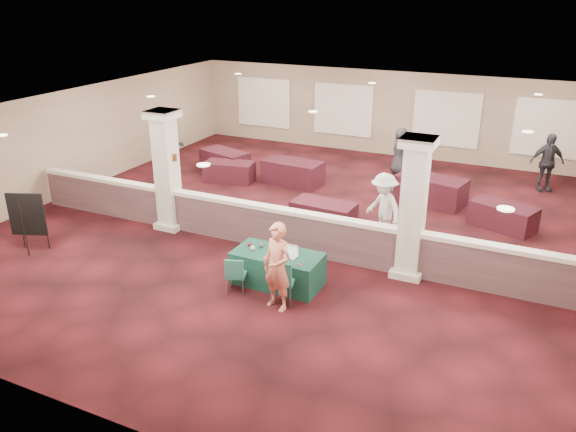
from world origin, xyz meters
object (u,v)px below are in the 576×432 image
at_px(conf_chair_main, 282,278).
at_px(attendee_c, 547,162).
at_px(far_table_front_center, 323,214).
at_px(attendee_d, 400,151).
at_px(near_table, 278,269).
at_px(conf_chair_side, 235,272).
at_px(far_table_back_right, 431,190).
at_px(far_table_front_left, 229,172).
at_px(far_table_back_center, 293,173).
at_px(attendee_b, 383,208).
at_px(easel_board, 27,215).
at_px(far_table_back_left, 225,161).
at_px(woman, 277,267).
at_px(far_table_front_right, 503,216).
at_px(attendee_a, 173,147).

height_order(conf_chair_main, attendee_c, attendee_c).
xyz_separation_m(far_table_front_center, attendee_d, (0.67, 5.47, 0.47)).
bearing_deg(near_table, attendee_d, 88.15).
bearing_deg(conf_chair_main, conf_chair_side, 168.30).
bearing_deg(far_table_back_right, conf_chair_side, -109.97).
relative_size(far_table_front_left, far_table_back_center, 0.84).
bearing_deg(far_table_back_right, attendee_d, 123.18).
relative_size(far_table_front_left, far_table_front_center, 0.96).
xyz_separation_m(near_table, far_table_back_center, (-2.51, 6.33, 0.02)).
bearing_deg(attendee_c, far_table_back_center, 173.76).
bearing_deg(attendee_b, easel_board, -115.59).
bearing_deg(far_table_front_left, attendee_d, 32.80).
bearing_deg(far_table_back_left, near_table, -51.41).
bearing_deg(far_table_front_left, far_table_back_left, 127.43).
distance_m(easel_board, woman, 6.63).
bearing_deg(conf_chair_main, attendee_b, 62.16).
relative_size(conf_chair_side, far_table_back_left, 0.47).
relative_size(near_table, attendee_c, 1.03).
bearing_deg(conf_chair_side, attendee_d, 66.43).
bearing_deg(attendee_d, far_table_front_center, 120.73).
relative_size(conf_chair_side, far_table_front_right, 0.50).
bearing_deg(near_table, woman, -63.29).
distance_m(far_table_front_right, attendee_a, 11.20).
bearing_deg(near_table, far_table_front_center, 95.32).
bearing_deg(attendee_c, far_table_front_right, -129.77).
xyz_separation_m(conf_chair_side, attendee_c, (5.67, 9.87, 0.44)).
xyz_separation_m(conf_chair_side, far_table_front_left, (-3.95, 6.44, -0.16)).
relative_size(far_table_front_right, far_table_back_center, 0.86).
bearing_deg(conf_chair_side, easel_board, 165.99).
bearing_deg(attendee_a, conf_chair_side, -86.58).
bearing_deg(attendee_c, far_table_front_center, -159.61).
relative_size(woman, far_table_front_left, 1.13).
height_order(conf_chair_side, far_table_back_left, conf_chair_side).
bearing_deg(attendee_c, conf_chair_main, -141.65).
bearing_deg(far_table_back_center, far_table_front_center, -52.41).
relative_size(near_table, easel_board, 1.26).
distance_m(far_table_front_left, attendee_a, 2.50).
xyz_separation_m(far_table_front_right, attendee_d, (-3.77, 3.53, 0.48)).
bearing_deg(far_table_back_left, conf_chair_main, -52.04).
relative_size(conf_chair_main, far_table_front_right, 0.59).
xyz_separation_m(conf_chair_main, conf_chair_side, (-1.07, -0.03, -0.09)).
bearing_deg(easel_board, far_table_front_right, 10.92).
bearing_deg(woman, attendee_d, 106.55).
relative_size(far_table_back_center, attendee_a, 1.16).
bearing_deg(conf_chair_side, conf_chair_main, -16.09).
bearing_deg(far_table_front_center, conf_chair_side, -94.79).
relative_size(far_table_front_right, attendee_b, 0.91).
distance_m(conf_chair_main, far_table_back_center, 7.64).
relative_size(far_table_front_center, attendee_b, 0.93).
bearing_deg(attendee_b, far_table_front_right, 75.11).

